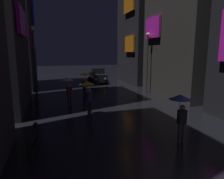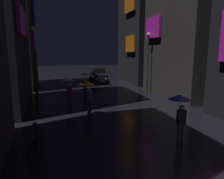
{
  "view_description": "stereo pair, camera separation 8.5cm",
  "coord_description": "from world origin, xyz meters",
  "px_view_note": "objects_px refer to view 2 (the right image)",
  "views": [
    {
      "loc": [
        -3.84,
        -2.44,
        3.78
      ],
      "look_at": [
        0.0,
        9.94,
        1.4
      ],
      "focal_mm": 32.0,
      "sensor_mm": 36.0,
      "label": 1
    },
    {
      "loc": [
        -3.76,
        -2.46,
        3.78
      ],
      "look_at": [
        0.0,
        9.94,
        1.4
      ],
      "focal_mm": 32.0,
      "sensor_mm": 36.0,
      "label": 2
    }
  ],
  "objects_px": {
    "pedestrian_far_right_yellow": "(88,89)",
    "streetlamp_right_far": "(148,56)",
    "pedestrian_midstreet_left_yellow": "(85,78)",
    "car_distant": "(98,76)",
    "streetlamp_left_far": "(34,55)",
    "pedestrian_foreground_left_blue": "(180,105)",
    "bicycle_parked_at_storefront": "(33,142)",
    "pedestrian_near_crossing_clear": "(68,84)"
  },
  "relations": [
    {
      "from": "pedestrian_far_right_yellow",
      "to": "streetlamp_right_far",
      "type": "relative_size",
      "value": 0.38
    },
    {
      "from": "pedestrian_midstreet_left_yellow",
      "to": "car_distant",
      "type": "height_order",
      "value": "pedestrian_midstreet_left_yellow"
    },
    {
      "from": "streetlamp_left_far",
      "to": "streetlamp_right_far",
      "type": "distance_m",
      "value": 10.0
    },
    {
      "from": "car_distant",
      "to": "pedestrian_midstreet_left_yellow",
      "type": "bearing_deg",
      "value": -110.74
    },
    {
      "from": "pedestrian_midstreet_left_yellow",
      "to": "pedestrian_foreground_left_blue",
      "type": "bearing_deg",
      "value": -77.89
    },
    {
      "from": "pedestrian_foreground_left_blue",
      "to": "bicycle_parked_at_storefront",
      "type": "height_order",
      "value": "pedestrian_foreground_left_blue"
    },
    {
      "from": "streetlamp_left_far",
      "to": "pedestrian_midstreet_left_yellow",
      "type": "bearing_deg",
      "value": -1.6
    },
    {
      "from": "pedestrian_far_right_yellow",
      "to": "streetlamp_left_far",
      "type": "relative_size",
      "value": 0.36
    },
    {
      "from": "pedestrian_foreground_left_blue",
      "to": "streetlamp_right_far",
      "type": "bearing_deg",
      "value": 70.09
    },
    {
      "from": "pedestrian_near_crossing_clear",
      "to": "car_distant",
      "type": "relative_size",
      "value": 0.5
    },
    {
      "from": "pedestrian_near_crossing_clear",
      "to": "streetlamp_left_far",
      "type": "distance_m",
      "value": 4.37
    },
    {
      "from": "pedestrian_far_right_yellow",
      "to": "streetlamp_right_far",
      "type": "xyz_separation_m",
      "value": [
        6.72,
        5.51,
        1.85
      ]
    },
    {
      "from": "pedestrian_foreground_left_blue",
      "to": "streetlamp_left_far",
      "type": "relative_size",
      "value": 0.36
    },
    {
      "from": "streetlamp_left_far",
      "to": "pedestrian_far_right_yellow",
      "type": "bearing_deg",
      "value": -58.98
    },
    {
      "from": "car_distant",
      "to": "streetlamp_left_far",
      "type": "xyz_separation_m",
      "value": [
        -6.94,
        -7.68,
        2.7
      ]
    },
    {
      "from": "pedestrian_far_right_yellow",
      "to": "pedestrian_near_crossing_clear",
      "type": "xyz_separation_m",
      "value": [
        -1.01,
        2.28,
        0.0
      ]
    },
    {
      "from": "pedestrian_near_crossing_clear",
      "to": "streetlamp_left_far",
      "type": "height_order",
      "value": "streetlamp_left_far"
    },
    {
      "from": "pedestrian_midstreet_left_yellow",
      "to": "streetlamp_right_far",
      "type": "xyz_separation_m",
      "value": [
        6.01,
        0.17,
        1.85
      ]
    },
    {
      "from": "bicycle_parked_at_storefront",
      "to": "streetlamp_left_far",
      "type": "distance_m",
      "value": 9.93
    },
    {
      "from": "bicycle_parked_at_storefront",
      "to": "pedestrian_near_crossing_clear",
      "type": "bearing_deg",
      "value": 73.21
    },
    {
      "from": "car_distant",
      "to": "streetlamp_right_far",
      "type": "bearing_deg",
      "value": -68.12
    },
    {
      "from": "bicycle_parked_at_storefront",
      "to": "streetlamp_left_far",
      "type": "height_order",
      "value": "streetlamp_left_far"
    },
    {
      "from": "pedestrian_far_right_yellow",
      "to": "bicycle_parked_at_storefront",
      "type": "xyz_separation_m",
      "value": [
        -2.88,
        -3.92,
        -1.28
      ]
    },
    {
      "from": "bicycle_parked_at_storefront",
      "to": "streetlamp_left_far",
      "type": "relative_size",
      "value": 0.31
    },
    {
      "from": "pedestrian_midstreet_left_yellow",
      "to": "car_distant",
      "type": "bearing_deg",
      "value": 69.26
    },
    {
      "from": "pedestrian_far_right_yellow",
      "to": "car_distant",
      "type": "height_order",
      "value": "pedestrian_far_right_yellow"
    },
    {
      "from": "pedestrian_near_crossing_clear",
      "to": "streetlamp_right_far",
      "type": "bearing_deg",
      "value": 22.72
    },
    {
      "from": "pedestrian_foreground_left_blue",
      "to": "pedestrian_midstreet_left_yellow",
      "type": "height_order",
      "value": "same"
    },
    {
      "from": "pedestrian_foreground_left_blue",
      "to": "bicycle_parked_at_storefront",
      "type": "xyz_separation_m",
      "value": [
        -5.8,
        1.04,
        -1.28
      ]
    },
    {
      "from": "pedestrian_midstreet_left_yellow",
      "to": "bicycle_parked_at_storefront",
      "type": "height_order",
      "value": "pedestrian_midstreet_left_yellow"
    },
    {
      "from": "pedestrian_near_crossing_clear",
      "to": "car_distant",
      "type": "distance_m",
      "value": 11.84
    },
    {
      "from": "pedestrian_near_crossing_clear",
      "to": "pedestrian_foreground_left_blue",
      "type": "xyz_separation_m",
      "value": [
        3.93,
        -7.24,
        0.0
      ]
    },
    {
      "from": "pedestrian_far_right_yellow",
      "to": "bicycle_parked_at_storefront",
      "type": "bearing_deg",
      "value": -126.27
    },
    {
      "from": "car_distant",
      "to": "streetlamp_left_far",
      "type": "height_order",
      "value": "streetlamp_left_far"
    },
    {
      "from": "streetlamp_left_far",
      "to": "streetlamp_right_far",
      "type": "xyz_separation_m",
      "value": [
        10.0,
        0.06,
        -0.11
      ]
    },
    {
      "from": "pedestrian_far_right_yellow",
      "to": "pedestrian_foreground_left_blue",
      "type": "distance_m",
      "value": 5.76
    },
    {
      "from": "pedestrian_far_right_yellow",
      "to": "pedestrian_near_crossing_clear",
      "type": "relative_size",
      "value": 1.0
    },
    {
      "from": "pedestrian_foreground_left_blue",
      "to": "car_distant",
      "type": "bearing_deg",
      "value": 87.67
    },
    {
      "from": "pedestrian_near_crossing_clear",
      "to": "pedestrian_midstreet_left_yellow",
      "type": "xyz_separation_m",
      "value": [
        1.72,
        3.06,
        0.0
      ]
    },
    {
      "from": "streetlamp_left_far",
      "to": "pedestrian_near_crossing_clear",
      "type": "bearing_deg",
      "value": -54.42
    },
    {
      "from": "streetlamp_right_far",
      "to": "pedestrian_foreground_left_blue",
      "type": "bearing_deg",
      "value": -109.91
    },
    {
      "from": "streetlamp_right_far",
      "to": "bicycle_parked_at_storefront",
      "type": "bearing_deg",
      "value": -135.49
    }
  ]
}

